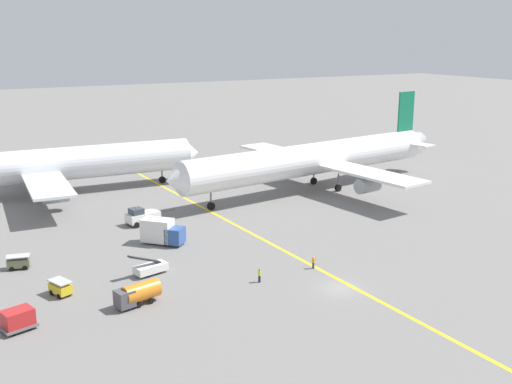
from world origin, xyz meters
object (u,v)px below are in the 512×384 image
pushback_tug (142,216)px  ground_crew_wing_walker_right (313,262)px  gse_container_dolly_flat (18,319)px  ground_crew_ramp_agent_by_cones (259,275)px  gse_catering_truck_tall (162,232)px  gse_baggage_cart_near_cluster (18,262)px  gse_fuel_bowser_stubby (137,293)px  gse_baggage_cart_trailing (61,288)px  gse_belt_loader_portside (150,268)px  airliner_being_pushed (313,159)px  airliner_at_gate_left (51,165)px

pushback_tug → ground_crew_wing_walker_right: 30.57m
gse_container_dolly_flat → ground_crew_ramp_agent_by_cones: size_ratio=2.24×
gse_catering_truck_tall → ground_crew_wing_walker_right: bearing=-53.6°
gse_baggage_cart_near_cluster → gse_fuel_bowser_stubby: size_ratio=0.58×
gse_baggage_cart_trailing → ground_crew_ramp_agent_by_cones: bearing=-19.7°
gse_baggage_cart_trailing → gse_belt_loader_portside: size_ratio=0.61×
gse_container_dolly_flat → gse_fuel_bowser_stubby: bearing=-0.5°
ground_crew_ramp_agent_by_cones → gse_baggage_cart_near_cluster: bearing=143.0°
pushback_tug → gse_baggage_cart_near_cluster: size_ratio=2.75×
airliner_being_pushed → ground_crew_ramp_agent_by_cones: 44.93m
pushback_tug → gse_baggage_cart_near_cluster: (-19.35, -10.31, -0.39)m
airliner_being_pushed → pushback_tug: (-34.55, -4.75, -4.63)m
gse_baggage_cart_trailing → gse_belt_loader_portside: 10.80m
ground_crew_ramp_agent_by_cones → gse_catering_truck_tall: bearing=105.7°
gse_fuel_bowser_stubby → gse_baggage_cart_trailing: bearing=135.0°
gse_catering_truck_tall → gse_container_dolly_flat: (-21.28, -17.25, -0.58)m
gse_baggage_cart_trailing → gse_baggage_cart_near_cluster: bearing=105.4°
pushback_tug → gse_fuel_bowser_stubby: pushback_tug is taller
ground_crew_ramp_agent_by_cones → gse_container_dolly_flat: bearing=177.8°
ground_crew_wing_walker_right → gse_baggage_cart_near_cluster: bearing=151.2°
gse_baggage_cart_near_cluster → ground_crew_wing_walker_right: (31.91, -17.56, -0.05)m
airliner_at_gate_left → ground_crew_ramp_agent_by_cones: airliner_at_gate_left is taller
gse_baggage_cart_near_cluster → ground_crew_wing_walker_right: size_ratio=1.92×
gse_fuel_bowser_stubby → airliner_at_gate_left: bearing=88.4°
ground_crew_ramp_agent_by_cones → ground_crew_wing_walker_right: size_ratio=1.04×
airliner_at_gate_left → gse_belt_loader_portside: bearing=-86.6°
gse_baggage_cart_near_cluster → gse_catering_truck_tall: (18.83, 0.20, 0.90)m
airliner_at_gate_left → gse_baggage_cart_near_cluster: (-11.00, -35.25, -4.51)m
pushback_tug → gse_fuel_bowser_stubby: (-9.82, -27.46, 0.08)m
gse_baggage_cart_trailing → gse_container_dolly_flat: (-5.35, -6.51, 0.31)m
gse_catering_truck_tall → gse_container_dolly_flat: bearing=-141.0°
gse_baggage_cart_near_cluster → gse_fuel_bowser_stubby: gse_fuel_bowser_stubby is taller
gse_baggage_cart_trailing → gse_belt_loader_portside: gse_belt_loader_portside is taller
gse_belt_loader_portside → ground_crew_wing_walker_right: (18.25, -8.00, -0.01)m
gse_container_dolly_flat → ground_crew_ramp_agent_by_cones: 26.44m
airliner_at_gate_left → pushback_tug: airliner_at_gate_left is taller
airliner_at_gate_left → gse_baggage_cart_near_cluster: bearing=-107.3°
airliner_being_pushed → gse_container_dolly_flat: (-56.34, -32.11, -4.71)m
gse_belt_loader_portside → gse_fuel_bowser_stubby: 8.66m
gse_catering_truck_tall → gse_fuel_bowser_stubby: (-9.31, -17.35, -0.42)m
airliner_being_pushed → ground_crew_ramp_agent_by_cones: airliner_being_pushed is taller
gse_baggage_cart_near_cluster → airliner_at_gate_left: bearing=72.7°
gse_baggage_cart_trailing → gse_container_dolly_flat: 8.43m
gse_belt_loader_portside → gse_fuel_bowser_stubby: (-4.14, -7.59, 0.51)m
gse_catering_truck_tall → ground_crew_ramp_agent_by_cones: 19.01m
airliner_at_gate_left → gse_baggage_cart_near_cluster: 37.20m
airliner_at_gate_left → gse_catering_truck_tall: (7.83, -35.05, -3.62)m
gse_baggage_cart_trailing → ground_crew_ramp_agent_by_cones: size_ratio=1.90×
ground_crew_wing_walker_right → gse_baggage_cart_trailing: bearing=166.4°
gse_baggage_cart_trailing → gse_fuel_bowser_stubby: gse_fuel_bowser_stubby is taller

